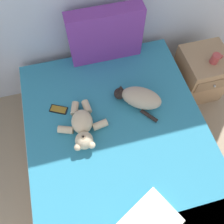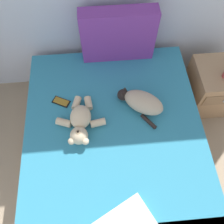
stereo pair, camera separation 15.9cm
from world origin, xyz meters
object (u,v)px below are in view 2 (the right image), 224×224
Objects in this scene: teddy_bear at (80,122)px; nightstand at (212,87)px; patterned_cushion at (118,35)px; bed at (115,148)px; cat at (141,102)px; cell_phone at (61,102)px.

teddy_bear is 1.45m from nightstand.
patterned_cushion is 1.13m from nightstand.
bed is 3.62× the size of nightstand.
cat is 2.45× the size of cell_phone.
patterned_cushion is 1.63× the size of cat.
patterned_cushion is 0.84m from teddy_bear.
bed is 0.49m from cat.
patterned_cushion is at bearing 103.45° from cat.
teddy_bear is (-0.27, 0.12, 0.33)m from bed.
cell_phone reaches higher than nightstand.
cell_phone reaches higher than bed.
teddy_bear is at bearing -164.14° from cat.
nightstand is (1.07, 0.58, 0.00)m from bed.
bed is 1.21m from nightstand.
patterned_cushion is (0.10, 0.85, 0.52)m from bed.
nightstand is (0.82, 0.32, -0.34)m from cat.
cat reaches higher than cell_phone.
teddy_bear is (-0.51, -0.15, -0.01)m from cat.
patterned_cushion is at bearing 63.30° from teddy_bear.
patterned_cushion is at bearing 83.08° from bed.
patterned_cushion is 0.63m from cat.
cat is 0.69m from cell_phone.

